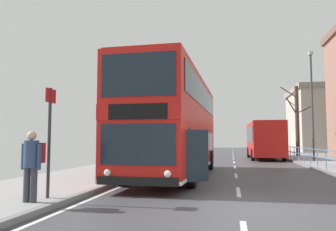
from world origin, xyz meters
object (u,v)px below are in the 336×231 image
object	(u,v)px
bare_tree_far_00	(297,119)
pedestrian_with_backpack	(32,161)
double_decker_bus_main	(176,125)
bus_stop_sign_near	(50,130)
background_bus_far_lane	(264,139)
street_lamp_far_side	(312,97)

from	to	relation	value
bare_tree_far_00	pedestrian_with_backpack	bearing A→B (deg)	-112.68
double_decker_bus_main	bare_tree_far_00	xyz separation A→B (m)	(8.72, 18.67, 1.34)
pedestrian_with_backpack	bare_tree_far_00	distance (m)	28.44
pedestrian_with_backpack	bus_stop_sign_near	distance (m)	0.94
pedestrian_with_backpack	double_decker_bus_main	bearing A→B (deg)	73.57
pedestrian_with_backpack	bus_stop_sign_near	bearing A→B (deg)	81.10
double_decker_bus_main	background_bus_far_lane	world-z (taller)	double_decker_bus_main
double_decker_bus_main	pedestrian_with_backpack	world-z (taller)	double_decker_bus_main
pedestrian_with_backpack	street_lamp_far_side	xyz separation A→B (m)	(10.56, 18.44, 3.66)
bus_stop_sign_near	bare_tree_far_00	xyz separation A→B (m)	(10.83, 25.56, 1.78)
street_lamp_far_side	bare_tree_far_00	distance (m)	7.79
background_bus_far_lane	bare_tree_far_00	bearing A→B (deg)	45.59
bus_stop_sign_near	street_lamp_far_side	bearing A→B (deg)	59.62
pedestrian_with_backpack	bare_tree_far_00	world-z (taller)	bare_tree_far_00
pedestrian_with_backpack	bus_stop_sign_near	world-z (taller)	bus_stop_sign_near
double_decker_bus_main	bus_stop_sign_near	bearing A→B (deg)	-107.03
street_lamp_far_side	bare_tree_far_00	xyz separation A→B (m)	(0.36, 7.70, -1.13)
pedestrian_with_backpack	street_lamp_far_side	distance (m)	21.56
pedestrian_with_backpack	bare_tree_far_00	xyz separation A→B (m)	(10.92, 26.13, 2.53)
background_bus_far_lane	bus_stop_sign_near	world-z (taller)	background_bus_far_lane
double_decker_bus_main	street_lamp_far_side	world-z (taller)	street_lamp_far_side
background_bus_far_lane	pedestrian_with_backpack	bearing A→B (deg)	-108.33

